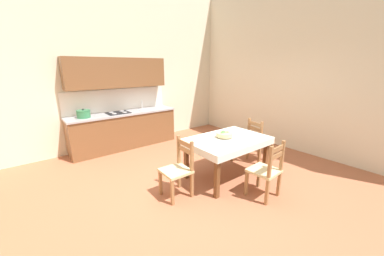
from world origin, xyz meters
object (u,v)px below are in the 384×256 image
at_px(dining_chair_camera_side, 266,171).
at_px(dining_chair_window_side, 259,141).
at_px(fruit_bowl, 224,134).
at_px(kitchen_cabinetry, 123,114).
at_px(dining_chair_tv_side, 178,169).
at_px(dining_table, 227,144).

xyz_separation_m(dining_chair_camera_side, dining_chair_window_side, (1.11, 0.92, 0.00)).
relative_size(dining_chair_window_side, fruit_bowl, 3.10).
xyz_separation_m(kitchen_cabinetry, dining_chair_tv_side, (-0.22, -2.69, -0.41)).
bearing_deg(fruit_bowl, dining_chair_tv_side, -179.51).
xyz_separation_m(dining_table, dining_chair_camera_side, (-0.02, -0.84, -0.19)).
relative_size(kitchen_cabinetry, dining_chair_camera_side, 2.82).
xyz_separation_m(kitchen_cabinetry, fruit_bowl, (0.83, -2.68, -0.04)).
bearing_deg(dining_chair_camera_side, dining_chair_window_side, 39.62).
bearing_deg(fruit_bowl, kitchen_cabinetry, 107.14).
relative_size(dining_table, fruit_bowl, 4.88).
relative_size(kitchen_cabinetry, dining_table, 1.80).
height_order(kitchen_cabinetry, dining_chair_tv_side, kitchen_cabinetry).
xyz_separation_m(dining_table, dining_chair_tv_side, (-1.06, 0.05, -0.19)).
bearing_deg(dining_table, dining_chair_camera_side, -91.29).
bearing_deg(fruit_bowl, dining_chair_camera_side, -90.08).
bearing_deg(dining_chair_window_side, dining_chair_tv_side, -179.51).
distance_m(dining_chair_tv_side, fruit_bowl, 1.11).
bearing_deg(dining_chair_camera_side, dining_table, 88.71).
bearing_deg(kitchen_cabinetry, fruit_bowl, -72.86).
xyz_separation_m(dining_table, dining_chair_window_side, (1.09, 0.07, -0.19)).
bearing_deg(dining_chair_tv_side, fruit_bowl, 0.49).
height_order(dining_chair_camera_side, dining_chair_window_side, same).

